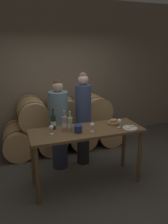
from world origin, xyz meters
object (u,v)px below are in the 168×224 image
Objects in this scene: wine_bottle_rose at (64,124)px; cheese_plate at (130,128)px; wine_bottle_red at (53,122)px; blue_crock at (78,129)px; bread_basket at (113,122)px; wine_glass_center at (119,121)px; wine_bottle_white at (70,124)px; wine_glass_left at (92,125)px; person_right at (83,118)px; tasting_table at (87,138)px; person_left at (59,125)px; wine_glass_far_left at (51,128)px.

wine_bottle_rose reaches higher than cheese_plate.
wine_bottle_red is 0.42m from blue_crock.
bread_basket is 0.15m from wine_glass_center.
wine_glass_left is (0.31, -0.15, -0.01)m from wine_bottle_white.
wine_bottle_white is at bearing -125.24° from person_right.
bread_basket is at bearing 125.71° from cheese_plate.
tasting_table is 0.58m from wine_glass_center.
tasting_table is at bearing 164.75° from cheese_plate.
wine_glass_center is at bearing -1.22° from blue_crock.
blue_crock is at bearing 169.65° from wine_glass_left.
person_left reaches higher than wine_glass_center.
bread_basket reaches higher than cheese_plate.
blue_crock is 0.68m from wine_glass_center.
person_left is 5.10× the size of wine_bottle_rose.
wine_bottle_rose reaches higher than wine_bottle_white.
wine_glass_far_left is 1.00× the size of wine_glass_left.
tasting_table is at bearing -0.58° from wine_glass_far_left.
wine_bottle_white is 0.75m from bread_basket.
wine_glass_left is at bearing -62.85° from tasting_table.
wine_glass_left is at bearing -159.67° from bread_basket.
person_right is at bearing 0.01° from person_left.
cheese_plate is at bearing -13.78° from wine_bottle_white.
blue_crock is at bearing -158.35° from tasting_table.
wine_glass_center is (0.81, -0.72, 0.20)m from person_left.
blue_crock is (-0.16, -0.06, 0.20)m from tasting_table.
wine_bottle_white is (0.04, -0.60, 0.21)m from person_left.
wine_glass_center is at bearing -4.45° from wine_glass_far_left.
tasting_table is 0.60m from wine_glass_far_left.
wine_bottle_rose is 2.33× the size of wine_glass_left.
person_right is at bearing 121.07° from cheese_plate.
wine_bottle_rose is at bearing 169.92° from wine_glass_center.
person_left is 11.89× the size of wine_glass_center.
person_left is 0.98m from bread_basket.
wine_bottle_white is 1.32× the size of cheese_plate.
bread_basket is at bearing 1.19° from wine_bottle_white.
person_right is at bearing 119.01° from bread_basket.
blue_crock is at bearing -169.26° from bread_basket.
cheese_plate is 1.68× the size of wine_glass_far_left.
bread_basket is 0.47m from wine_glass_left.
tasting_table is at bearing 21.65° from blue_crock.
cheese_plate is at bearing -40.69° from person_left.
person_right is at bearing 75.40° from tasting_table.
bread_basket is 1.04m from wine_glass_far_left.
wine_bottle_white is at bearing -20.51° from wine_bottle_rose.
cheese_plate is (0.66, -0.18, 0.15)m from tasting_table.
wine_bottle_red is 0.98m from bread_basket.
wine_bottle_white is (-0.25, 0.04, 0.24)m from tasting_table.
wine_bottle_rose is (0.14, -0.13, -0.00)m from wine_bottle_red.
wine_bottle_white is at bearing 154.49° from wine_glass_left.
wine_glass_left is at bearing -29.77° from wine_bottle_red.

